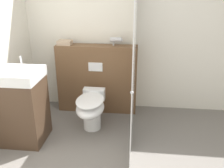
% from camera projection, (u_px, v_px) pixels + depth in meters
% --- Properties ---
extents(wall_back, '(8.00, 0.06, 2.50)m').
position_uv_depth(wall_back, '(113.00, 34.00, 4.00)').
color(wall_back, silver).
rests_on(wall_back, ground_plane).
extents(partition_panel, '(1.28, 0.27, 1.10)m').
position_uv_depth(partition_panel, '(97.00, 79.00, 4.08)').
color(partition_panel, brown).
rests_on(partition_panel, ground_plane).
extents(shower_glass, '(0.04, 1.75, 2.07)m').
position_uv_depth(shower_glass, '(134.00, 64.00, 3.20)').
color(shower_glass, silver).
rests_on(shower_glass, ground_plane).
extents(toilet, '(0.39, 0.67, 0.54)m').
position_uv_depth(toilet, '(91.00, 109.00, 3.54)').
color(toilet, white).
rests_on(toilet, ground_plane).
extents(sink_vanity, '(0.56, 0.54, 1.14)m').
position_uv_depth(sink_vanity, '(22.00, 106.00, 3.26)').
color(sink_vanity, '#473323').
rests_on(sink_vanity, ground_plane).
extents(hair_drier, '(0.21, 0.07, 0.12)m').
position_uv_depth(hair_drier, '(116.00, 40.00, 3.85)').
color(hair_drier, '#B7B7BC').
rests_on(hair_drier, partition_panel).
extents(folded_towel, '(0.21, 0.19, 0.07)m').
position_uv_depth(folded_towel, '(65.00, 42.00, 3.91)').
color(folded_towel, tan).
rests_on(folded_towel, partition_panel).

